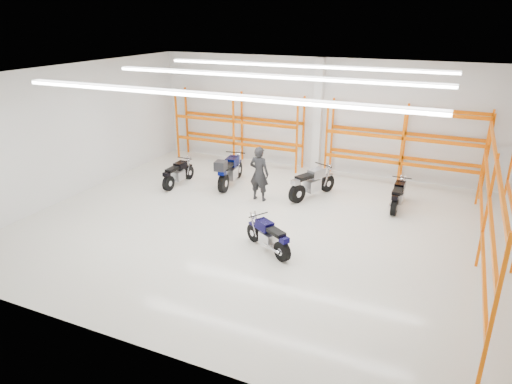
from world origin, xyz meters
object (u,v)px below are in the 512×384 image
at_px(motorcycle_main, 269,238).
at_px(structural_column, 318,116).
at_px(motorcycle_back_c, 311,184).
at_px(motorcycle_back_b, 229,171).
at_px(motorcycle_back_d, 398,196).
at_px(standing_man, 259,174).
at_px(motorcycle_back_a, 177,174).

relative_size(motorcycle_main, structural_column, 0.37).
relative_size(motorcycle_main, motorcycle_back_c, 0.79).
bearing_deg(motorcycle_main, motorcycle_back_b, 129.15).
height_order(motorcycle_main, structural_column, structural_column).
bearing_deg(motorcycle_back_d, motorcycle_back_b, -176.21).
height_order(motorcycle_back_c, structural_column, structural_column).
relative_size(standing_man, structural_column, 0.42).
xyz_separation_m(motorcycle_main, structural_column, (-0.95, 7.29, 1.82)).
bearing_deg(motorcycle_back_d, motorcycle_main, -121.45).
bearing_deg(motorcycle_back_b, motorcycle_main, -50.85).
bearing_deg(motorcycle_back_b, motorcycle_back_c, 3.30).
height_order(motorcycle_back_b, motorcycle_back_d, motorcycle_back_b).
xyz_separation_m(motorcycle_back_b, standing_man, (1.54, -0.73, 0.36)).
xyz_separation_m(motorcycle_back_b, motorcycle_back_c, (3.11, 0.18, -0.08)).
height_order(motorcycle_back_b, standing_man, standing_man).
bearing_deg(standing_man, motorcycle_back_a, 1.42).
xyz_separation_m(motorcycle_back_a, structural_column, (4.18, 3.92, 1.81)).
bearing_deg(motorcycle_back_c, motorcycle_back_b, -176.70).
xyz_separation_m(motorcycle_back_a, motorcycle_back_c, (4.93, 0.86, 0.07)).
xyz_separation_m(motorcycle_back_c, structural_column, (-0.76, 3.05, 1.74)).
bearing_deg(motorcycle_back_c, structural_column, 103.90).
bearing_deg(motorcycle_back_d, standing_man, -165.88).
height_order(motorcycle_main, motorcycle_back_d, motorcycle_back_d).
height_order(standing_man, structural_column, structural_column).
distance_m(motorcycle_main, motorcycle_back_d, 5.23).
height_order(motorcycle_back_b, motorcycle_back_c, motorcycle_back_b).
xyz_separation_m(motorcycle_back_b, motorcycle_back_d, (6.03, 0.40, -0.15)).
xyz_separation_m(motorcycle_back_d, structural_column, (-3.67, 2.83, 1.81)).
bearing_deg(motorcycle_back_a, motorcycle_back_c, 9.94).
relative_size(motorcycle_back_a, motorcycle_back_c, 0.92).
distance_m(motorcycle_back_d, structural_column, 4.98).
bearing_deg(motorcycle_back_c, motorcycle_back_a, -170.06).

